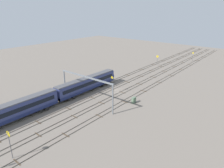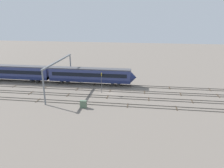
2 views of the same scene
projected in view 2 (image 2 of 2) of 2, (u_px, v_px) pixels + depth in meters
name	position (u px, v px, depth m)	size (l,w,h in m)	color
ground_plane	(109.00, 94.00, 56.79)	(211.42, 211.42, 0.00)	slate
track_near_foreground	(104.00, 104.00, 50.14)	(195.42, 2.40, 0.16)	#59544C
track_second_near	(107.00, 97.00, 54.56)	(195.42, 2.40, 0.16)	#59544C
track_middle	(110.00, 90.00, 58.97)	(195.42, 2.40, 0.16)	#59544C
track_with_train	(112.00, 85.00, 63.38)	(195.42, 2.40, 0.16)	#59544C
overhead_gantry	(59.00, 68.00, 56.93)	(0.40, 19.57, 8.41)	slate
speed_sign_far_trackside	(101.00, 80.00, 56.34)	(0.14, 0.85, 5.51)	#4C4C51
relay_cabinet	(83.00, 104.00, 48.10)	(1.45, 0.68, 1.70)	#597259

